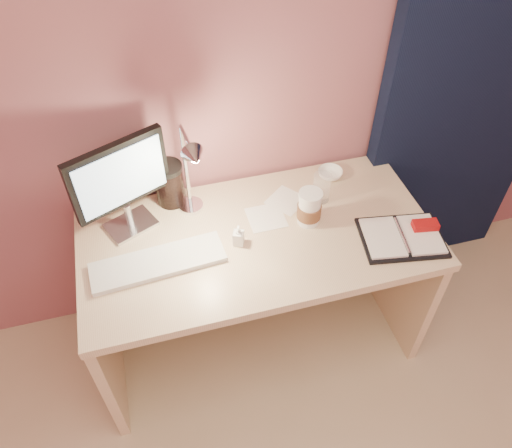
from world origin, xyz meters
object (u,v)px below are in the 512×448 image
object	(u,v)px
clear_cup	(322,187)
dark_jar	(170,186)
monitor	(119,180)
planner	(404,236)
keyboard	(158,262)
coffee_cup	(309,209)
bowl	(330,174)
desk	(253,258)
desk_lamp	(187,174)
lotion_bottle	(238,235)

from	to	relation	value
clear_cup	dark_jar	xyz separation A→B (m)	(-0.61, 0.16, 0.02)
monitor	planner	distance (m)	1.11
keyboard	coffee_cup	size ratio (longest dim) A/B	3.20
planner	clear_cup	distance (m)	0.38
clear_cup	bowl	distance (m)	0.16
keyboard	planner	world-z (taller)	planner
dark_jar	desk	bearing A→B (deg)	-36.26
desk	planner	bearing A→B (deg)	-23.70
bowl	keyboard	bearing A→B (deg)	-159.55
planner	desk_lamp	size ratio (longest dim) A/B	0.81
monitor	coffee_cup	bearing A→B (deg)	-37.56
coffee_cup	lotion_bottle	bearing A→B (deg)	-172.47
clear_cup	desk_lamp	size ratio (longest dim) A/B	0.30
bowl	dark_jar	world-z (taller)	dark_jar
desk	clear_cup	xyz separation A→B (m)	(0.31, 0.06, 0.29)
clear_cup	lotion_bottle	world-z (taller)	clear_cup
coffee_cup	desk_lamp	distance (m)	0.51
desk_lamp	dark_jar	bearing A→B (deg)	103.88
desk	lotion_bottle	xyz separation A→B (m)	(-0.08, -0.09, 0.27)
desk	keyboard	distance (m)	0.48
monitor	coffee_cup	world-z (taller)	monitor
dark_jar	desk_lamp	world-z (taller)	desk_lamp
planner	desk_lamp	bearing A→B (deg)	169.51
keyboard	planner	bearing A→B (deg)	-11.67
monitor	keyboard	distance (m)	0.34
coffee_cup	clear_cup	distance (m)	0.15
monitor	coffee_cup	distance (m)	0.74
desk	keyboard	size ratio (longest dim) A/B	2.80
clear_cup	bowl	size ratio (longest dim) A/B	1.19
coffee_cup	planner	bearing A→B (deg)	-29.46
planner	keyboard	bearing A→B (deg)	-178.00
coffee_cup	monitor	bearing A→B (deg)	166.58
clear_cup	dark_jar	size ratio (longest dim) A/B	0.77
desk	bowl	bearing A→B (deg)	24.34
desk	planner	xyz separation A→B (m)	(0.55, -0.24, 0.24)
desk	monitor	xyz separation A→B (m)	(-0.48, 0.11, 0.47)
planner	desk_lamp	distance (m)	0.87
dark_jar	coffee_cup	bearing A→B (deg)	-27.79
desk	lotion_bottle	world-z (taller)	lotion_bottle
desk	coffee_cup	xyz separation A→B (m)	(0.22, -0.05, 0.30)
desk	lotion_bottle	size ratio (longest dim) A/B	15.49
planner	coffee_cup	bearing A→B (deg)	160.05
monitor	lotion_bottle	xyz separation A→B (m)	(0.40, -0.21, -0.20)
keyboard	lotion_bottle	world-z (taller)	lotion_bottle
coffee_cup	dark_jar	world-z (taller)	dark_jar
keyboard	dark_jar	distance (m)	0.36
desk	monitor	distance (m)	0.68
desk	dark_jar	size ratio (longest dim) A/B	8.28
clear_cup	planner	bearing A→B (deg)	-51.88
monitor	clear_cup	size ratio (longest dim) A/B	3.14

